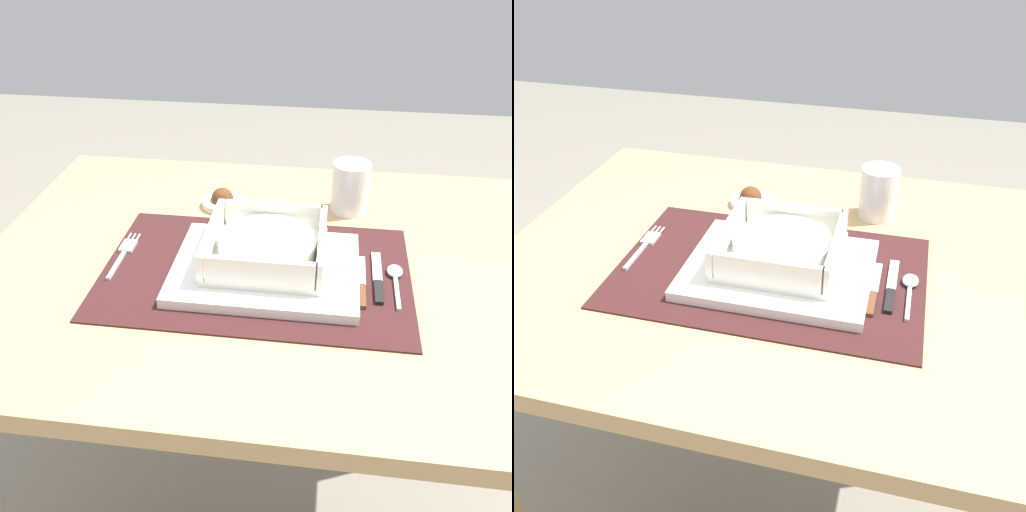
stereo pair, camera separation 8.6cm
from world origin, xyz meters
The scene contains 10 objects.
dining_table centered at (0.00, 0.00, 0.63)m, with size 0.92×0.72×0.75m.
placemat centered at (-0.02, -0.04, 0.75)m, with size 0.47×0.31×0.00m, color #381919.
serving_plate centered at (0.00, -0.04, 0.76)m, with size 0.28×0.22×0.02m, color white.
porridge_bowl centered at (0.00, -0.03, 0.79)m, with size 0.18×0.18×0.05m.
fork centered at (-0.23, -0.02, 0.75)m, with size 0.02×0.13×0.00m.
spoon centered at (0.19, -0.03, 0.75)m, with size 0.02×0.11×0.01m.
butter_knife centered at (0.17, -0.04, 0.75)m, with size 0.01×0.13×0.01m.
bread_knife centered at (0.14, -0.06, 0.75)m, with size 0.01×0.13×0.01m.
drinking_glass centered at (0.12, 0.18, 0.79)m, with size 0.07×0.07×0.09m.
condiment_saucer centered at (-0.11, 0.17, 0.76)m, with size 0.08×0.08×0.04m.
Camera 2 is at (0.17, -0.74, 1.25)m, focal length 40.29 mm.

